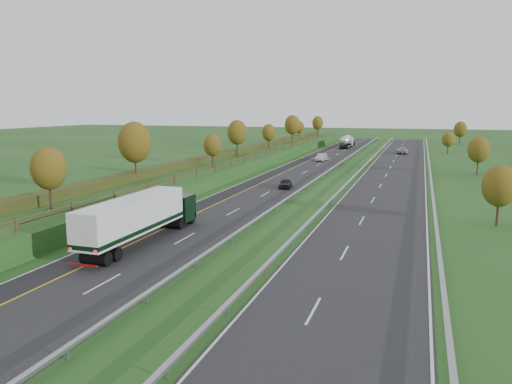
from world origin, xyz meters
TOP-DOWN VIEW (x-y plane):
  - ground at (8.00, 55.00)m, footprint 400.00×400.00m
  - near_carriageway at (0.00, 60.00)m, footprint 10.50×200.00m
  - far_carriageway at (16.50, 60.00)m, footprint 10.50×200.00m
  - hard_shoulder at (-3.75, 60.00)m, footprint 3.00×200.00m
  - lane_markings at (6.40, 59.88)m, footprint 26.75×200.00m
  - embankment_left at (-13.00, 60.00)m, footprint 12.00×200.00m
  - hedge_left at (-15.00, 60.00)m, footprint 2.20×180.00m
  - fence_left at (-8.50, 59.59)m, footprint 0.12×189.06m
  - median_barrier_near at (5.70, 60.00)m, footprint 0.32×200.00m
  - median_barrier_far at (10.80, 60.00)m, footprint 0.32×200.00m
  - outer_barrier_far at (22.30, 60.00)m, footprint 0.32×200.00m
  - trees_left at (-12.64, 56.63)m, footprint 6.64×164.30m
  - trees_far at (29.80, 89.21)m, footprint 8.45×118.60m
  - box_lorry at (-1.60, 8.45)m, footprint 2.58×16.28m
  - road_tanker at (0.44, 115.49)m, footprint 2.40×11.22m
  - car_dark_near at (2.45, 40.84)m, footprint 2.12×4.16m
  - car_silver_mid at (0.47, 78.21)m, footprint 1.89×4.88m
  - car_small_far at (0.37, 125.19)m, footprint 2.52×5.22m
  - car_oncoming at (16.34, 101.46)m, footprint 2.63×5.63m

SIDE VIEW (x-z plane):
  - ground at x=8.00m, z-range 0.00..0.00m
  - near_carriageway at x=0.00m, z-range 0.00..0.04m
  - far_carriageway at x=16.50m, z-range 0.00..0.04m
  - hard_shoulder at x=-3.75m, z-range 0.00..0.04m
  - lane_markings at x=6.40m, z-range 0.04..0.05m
  - median_barrier_near at x=5.70m, z-range 0.26..0.97m
  - median_barrier_far at x=10.80m, z-range 0.26..0.97m
  - outer_barrier_far at x=22.30m, z-range 0.26..0.97m
  - car_dark_near at x=2.45m, z-range 0.04..1.40m
  - car_small_far at x=0.37m, z-range 0.04..1.51m
  - car_oncoming at x=16.34m, z-range 0.04..1.60m
  - car_silver_mid at x=0.47m, z-range 0.04..1.62m
  - embankment_left at x=-13.00m, z-range 0.00..2.00m
  - road_tanker at x=0.44m, z-range 0.13..3.59m
  - box_lorry at x=-1.60m, z-range 0.30..4.36m
  - hedge_left at x=-15.00m, z-range 2.00..3.10m
  - fence_left at x=-8.50m, z-range 2.13..3.33m
  - trees_far at x=29.80m, z-range 0.69..7.81m
  - trees_left at x=-12.64m, z-range 2.53..10.20m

